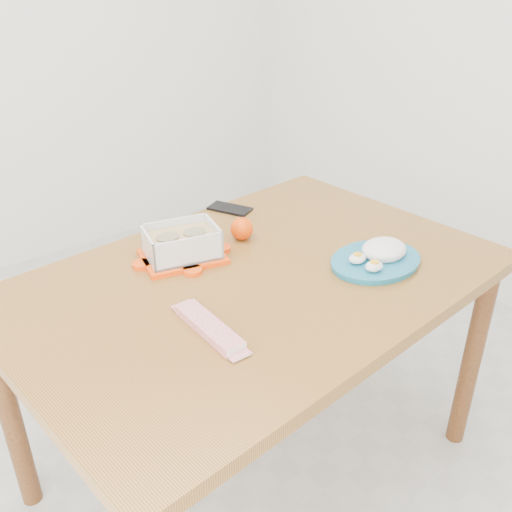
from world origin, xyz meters
TOP-DOWN VIEW (x-y plane):
  - ground at (0.00, 0.00)m, footprint 3.50×3.50m
  - dining_table at (0.18, -0.18)m, footprint 1.42×1.01m
  - food_container at (0.07, 0.03)m, footprint 0.27×0.22m
  - orange_fruit at (0.28, 0.03)m, footprint 0.07×0.07m
  - rice_plate at (0.50, -0.33)m, footprint 0.28×0.28m
  - candy_bar at (-0.07, -0.31)m, footprint 0.06×0.23m
  - smartphone at (0.38, 0.23)m, footprint 0.13×0.16m

SIDE VIEW (x-z plane):
  - ground at x=0.00m, z-range 0.00..0.00m
  - dining_table at x=0.18m, z-range 0.29..1.04m
  - smartphone at x=0.38m, z-range 0.75..0.76m
  - candy_bar at x=-0.07m, z-range 0.75..0.77m
  - rice_plate at x=0.50m, z-range 0.74..0.81m
  - orange_fruit at x=0.28m, z-range 0.75..0.82m
  - food_container at x=0.07m, z-range 0.75..0.85m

